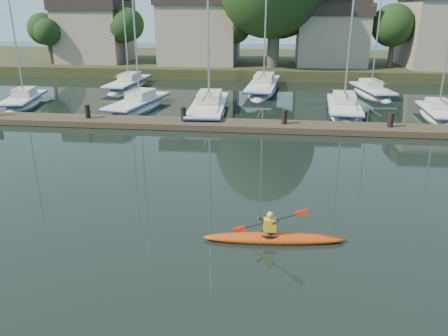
# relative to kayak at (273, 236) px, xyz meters

# --- Properties ---
(ground) EXTENTS (160.00, 160.00, 0.00)m
(ground) POSITION_rel_kayak_xyz_m (-2.55, -0.80, -0.17)
(ground) COLOR black
(ground) RESTS_ON ground
(kayak) EXTENTS (4.42, 0.96, 1.40)m
(kayak) POSITION_rel_kayak_xyz_m (0.00, 0.00, 0.00)
(kayak) COLOR #C13B0E
(kayak) RESTS_ON ground
(dock) EXTENTS (34.00, 2.00, 1.80)m
(dock) POSITION_rel_kayak_xyz_m (-2.55, 13.20, 0.03)
(dock) COLOR #433526
(dock) RESTS_ON ground
(sailboat_0) EXTENTS (3.33, 7.24, 11.09)m
(sailboat_0) POSITION_rel_kayak_xyz_m (-18.77, 18.32, -0.35)
(sailboat_0) COLOR white
(sailboat_0) RESTS_ON ground
(sailboat_1) EXTENTS (3.49, 8.61, 13.70)m
(sailboat_1) POSITION_rel_kayak_xyz_m (-9.87, 18.02, -0.36)
(sailboat_1) COLOR white
(sailboat_1) RESTS_ON ground
(sailboat_2) EXTENTS (2.78, 9.98, 16.35)m
(sailboat_2) POSITION_rel_kayak_xyz_m (-4.62, 17.12, -0.37)
(sailboat_2) COLOR white
(sailboat_2) RESTS_ON ground
(sailboat_3) EXTENTS (2.82, 8.43, 13.36)m
(sailboat_3) POSITION_rel_kayak_xyz_m (4.57, 18.35, -0.37)
(sailboat_3) COLOR white
(sailboat_3) RESTS_ON ground
(sailboat_4) EXTENTS (2.18, 6.37, 10.68)m
(sailboat_4) POSITION_rel_kayak_xyz_m (10.57, 17.67, -0.34)
(sailboat_4) COLOR white
(sailboat_4) RESTS_ON ground
(sailboat_5) EXTENTS (2.45, 9.04, 14.84)m
(sailboat_5) POSITION_rel_kayak_xyz_m (-13.44, 26.46, -0.36)
(sailboat_5) COLOR white
(sailboat_5) RESTS_ON ground
(sailboat_6) EXTENTS (3.11, 11.22, 17.63)m
(sailboat_6) POSITION_rel_kayak_xyz_m (-1.21, 26.24, -0.37)
(sailboat_6) COLOR white
(sailboat_6) RESTS_ON ground
(sailboat_7) EXTENTS (3.22, 7.72, 12.08)m
(sailboat_7) POSITION_rel_kayak_xyz_m (7.83, 25.48, -0.35)
(sailboat_7) COLOR white
(sailboat_7) RESTS_ON ground
(shore) EXTENTS (90.00, 25.25, 12.75)m
(shore) POSITION_rel_kayak_xyz_m (-0.93, 39.49, 3.06)
(shore) COLOR #283219
(shore) RESTS_ON ground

